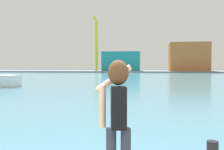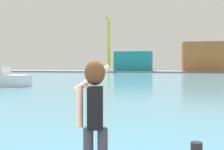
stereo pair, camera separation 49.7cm
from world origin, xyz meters
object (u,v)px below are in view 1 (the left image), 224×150
warehouse_right (188,57)px  port_crane (96,40)px  person_photographer (118,110)px  warehouse_left (122,61)px

warehouse_right → port_crane: bearing=-174.9°
warehouse_right → port_crane: (-29.69, -2.64, 5.47)m
port_crane → person_photographer: bearing=-78.3°
warehouse_left → warehouse_right: (21.64, -0.16, 1.36)m
person_photographer → port_crane: size_ratio=0.10×
port_crane → warehouse_left: bearing=19.2°
person_photographer → port_crane: (-17.89, 86.39, 8.73)m
warehouse_left → port_crane: (-8.05, -2.80, 6.83)m
person_photographer → warehouse_left: 89.75m
warehouse_left → port_crane: 10.92m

